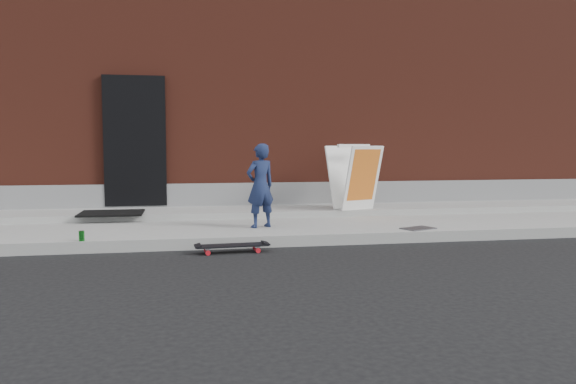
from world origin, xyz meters
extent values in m
plane|color=black|center=(0.00, 0.00, 0.00)|extent=(80.00, 80.00, 0.00)
cube|color=gray|center=(0.00, 1.50, 0.07)|extent=(20.00, 3.00, 0.15)
cube|color=gray|center=(0.00, 2.40, 0.20)|extent=(20.00, 1.20, 0.10)
cube|color=#5D2519|center=(0.00, 7.00, 2.50)|extent=(20.00, 8.00, 5.00)
cube|color=gray|center=(0.00, 2.97, 0.45)|extent=(20.00, 0.10, 0.40)
cube|color=black|center=(-2.60, 2.96, 1.40)|extent=(1.05, 0.12, 2.25)
imported|color=#192347|center=(-0.70, 0.82, 0.75)|extent=(0.52, 0.44, 1.20)
cylinder|color=red|center=(-0.89, -0.13, 0.03)|extent=(0.06, 0.04, 0.06)
cylinder|color=red|center=(-0.88, -0.33, 0.03)|extent=(0.06, 0.04, 0.06)
cylinder|color=red|center=(-1.51, -0.18, 0.03)|extent=(0.06, 0.04, 0.06)
cylinder|color=red|center=(-1.49, -0.37, 0.03)|extent=(0.06, 0.04, 0.06)
cube|color=#A8A9AD|center=(-0.89, -0.23, 0.07)|extent=(0.07, 0.20, 0.02)
cube|color=#A8A9AD|center=(-1.50, -0.27, 0.07)|extent=(0.07, 0.20, 0.02)
cube|color=black|center=(-1.19, -0.25, 0.09)|extent=(0.90, 0.29, 0.02)
cube|color=white|center=(1.14, 1.78, 0.78)|extent=(0.72, 0.52, 1.07)
cube|color=white|center=(0.96, 2.22, 0.78)|extent=(0.72, 0.52, 1.07)
cube|color=yellow|center=(1.15, 1.75, 0.73)|extent=(0.59, 0.41, 0.85)
cube|color=white|center=(1.05, 2.00, 1.32)|extent=(0.63, 0.29, 0.05)
cylinder|color=#187A20|center=(-3.02, 0.06, 0.21)|extent=(0.08, 0.08, 0.13)
cube|color=black|center=(-2.90, 2.00, 0.26)|extent=(0.97, 0.78, 0.03)
cube|color=#4E4F53|center=(1.48, 0.27, 0.16)|extent=(0.54, 0.45, 0.01)
camera|label=1|loc=(-1.75, -7.12, 1.32)|focal=35.00mm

